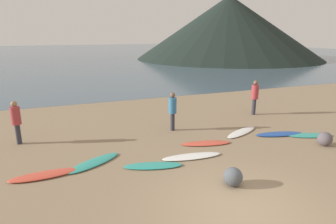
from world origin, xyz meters
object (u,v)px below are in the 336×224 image
object	(u,v)px
surfboard_6	(279,134)
person_2	(16,119)
surfboard_2	(153,166)
surfboard_0	(44,175)
person_0	(255,95)
surfboard_1	(94,163)
surfboard_5	(241,132)
surfboard_4	(206,143)
beach_rock_near	(325,139)
person_1	(173,108)
surfboard_3	(192,156)
surfboard_7	(310,135)
beach_rock_far	(233,177)

from	to	relation	value
surfboard_6	person_2	size ratio (longest dim) A/B	1.21
surfboard_2	surfboard_6	xyz separation A→B (m)	(5.94, 0.91, 0.00)
surfboard_2	person_2	distance (m)	5.76
surfboard_0	person_0	bearing A→B (deg)	15.74
surfboard_1	surfboard_5	xyz separation A→B (m)	(6.36, 0.79, -0.00)
person_0	surfboard_6	bearing A→B (deg)	-141.50
surfboard_4	person_2	world-z (taller)	person_2
surfboard_0	surfboard_2	xyz separation A→B (m)	(3.26, -0.56, -0.01)
beach_rock_near	person_1	bearing A→B (deg)	141.45
beach_rock_near	surfboard_1	bearing A→B (deg)	169.40
surfboard_1	person_2	distance (m)	3.91
surfboard_2	surfboard_3	xyz separation A→B (m)	(1.48, 0.19, 0.00)
surfboard_7	surfboard_5	bearing A→B (deg)	169.85
surfboard_3	person_2	bearing A→B (deg)	154.07
beach_rock_near	person_2	bearing A→B (deg)	157.89
person_1	surfboard_0	bearing A→B (deg)	174.42
surfboard_0	surfboard_3	distance (m)	4.76
surfboard_1	beach_rock_far	world-z (taller)	beach_rock_far
surfboard_6	beach_rock_far	size ratio (longest dim) A/B	3.81
surfboard_5	surfboard_1	bearing A→B (deg)	162.11
surfboard_3	beach_rock_far	world-z (taller)	beach_rock_far
surfboard_6	person_1	world-z (taller)	person_1
beach_rock_near	person_0	bearing A→B (deg)	87.17
surfboard_1	surfboard_2	world-z (taller)	same
surfboard_7	beach_rock_far	xyz separation A→B (m)	(-5.33, -2.29, 0.24)
surfboard_2	surfboard_3	size ratio (longest dim) A/B	0.90
surfboard_1	surfboard_5	distance (m)	6.41
surfboard_1	surfboard_0	bearing A→B (deg)	163.08
surfboard_2	person_0	distance (m)	8.05
surfboard_2	surfboard_1	bearing A→B (deg)	167.89
person_0	surfboard_1	bearing A→B (deg)	165.71
beach_rock_far	surfboard_1	bearing A→B (deg)	140.52
surfboard_4	surfboard_1	bearing A→B (deg)	-163.92
surfboard_1	person_2	bearing A→B (deg)	100.61
surfboard_0	person_1	size ratio (longest dim) A/B	1.16
person_0	person_1	distance (m)	5.05
surfboard_3	surfboard_5	xyz separation A→B (m)	(3.13, 1.53, -0.00)
surfboard_4	person_0	distance (m)	5.34
surfboard_1	person_2	size ratio (longest dim) A/B	1.18
person_0	person_2	world-z (taller)	person_0
beach_rock_far	beach_rock_near	bearing A→B (deg)	14.45
surfboard_1	person_1	world-z (taller)	person_1
person_1	beach_rock_near	size ratio (longest dim) A/B	3.16
surfboard_2	surfboard_5	xyz separation A→B (m)	(4.60, 1.72, -0.00)
surfboard_4	beach_rock_far	bearing A→B (deg)	-91.40
surfboard_4	person_1	xyz separation A→B (m)	(-0.59, 2.01, 0.97)
person_0	person_2	bearing A→B (deg)	147.35
person_2	person_1	bearing A→B (deg)	-174.53
person_1	person_2	distance (m)	6.22
beach_rock_far	person_1	bearing A→B (deg)	87.46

